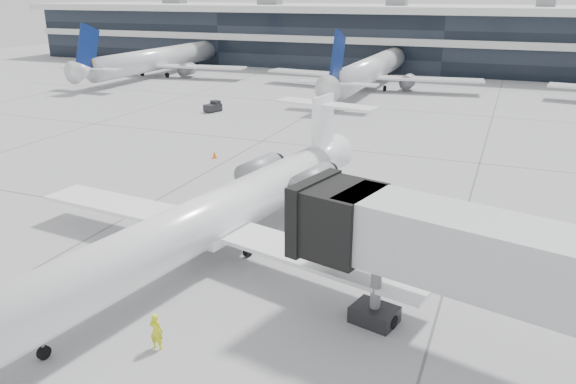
% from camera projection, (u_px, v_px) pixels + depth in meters
% --- Properties ---
extents(ground, '(220.00, 220.00, 0.00)m').
position_uv_depth(ground, '(276.00, 236.00, 32.98)').
color(ground, gray).
rests_on(ground, ground).
extents(terminal, '(170.00, 22.00, 10.00)m').
position_uv_depth(terminal, '(451.00, 41.00, 102.93)').
color(terminal, black).
rests_on(terminal, ground).
extents(bg_jet_left, '(32.00, 40.00, 9.60)m').
position_uv_depth(bg_jet_left, '(161.00, 75.00, 96.86)').
color(bg_jet_left, silver).
rests_on(bg_jet_left, ground).
extents(bg_jet_center, '(32.00, 40.00, 9.60)m').
position_uv_depth(bg_jet_center, '(371.00, 88.00, 83.84)').
color(bg_jet_center, silver).
rests_on(bg_jet_center, ground).
extents(regional_jet, '(24.12, 30.08, 6.97)m').
position_uv_depth(regional_jet, '(211.00, 217.00, 29.46)').
color(regional_jet, white).
rests_on(regional_jet, ground).
extents(jet_bridge, '(18.61, 7.80, 6.03)m').
position_uv_depth(jet_bridge, '(558.00, 276.00, 19.12)').
color(jet_bridge, '#A4A7A9').
rests_on(jet_bridge, ground).
extents(ramp_worker, '(0.59, 0.39, 1.59)m').
position_uv_depth(ramp_worker, '(156.00, 331.00, 22.31)').
color(ramp_worker, yellow).
rests_on(ramp_worker, ground).
extents(traffic_cone, '(0.46, 0.46, 0.63)m').
position_uv_depth(traffic_cone, '(215.00, 155.00, 48.34)').
color(traffic_cone, orange).
rests_on(traffic_cone, ground).
extents(far_tug, '(1.79, 2.31, 1.29)m').
position_uv_depth(far_tug, '(213.00, 107.00, 67.05)').
color(far_tug, black).
rests_on(far_tug, ground).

